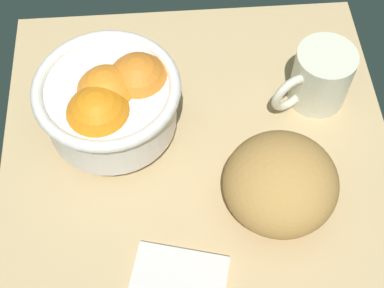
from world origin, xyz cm
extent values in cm
cube|color=tan|center=(0.00, 0.00, -1.50)|extent=(67.17, 53.73, 3.00)
cylinder|color=white|center=(11.52, 11.35, 1.03)|extent=(10.82, 10.82, 2.06)
cylinder|color=white|center=(11.52, 11.35, 5.70)|extent=(17.54, 17.54, 7.28)
torus|color=white|center=(11.52, 11.35, 9.34)|extent=(19.14, 19.14, 1.60)
sphere|color=orange|center=(13.24, 7.29, 7.54)|extent=(8.45, 8.45, 8.45)
sphere|color=orange|center=(8.05, 12.36, 7.60)|extent=(8.75, 8.75, 8.75)
sphere|color=orange|center=(11.52, 11.35, 7.53)|extent=(8.36, 8.36, 8.36)
sphere|color=orange|center=(11.52, 11.35, 7.47)|extent=(8.04, 8.04, 8.04)
sphere|color=orange|center=(11.52, 11.35, 7.52)|extent=(8.31, 8.31, 8.31)
ellipsoid|color=#BA8745|center=(-1.43, -9.53, 5.03)|extent=(19.12, 19.18, 10.07)
cylinder|color=silver|center=(15.01, -17.94, 4.55)|extent=(8.28, 8.28, 9.11)
torus|color=silver|center=(12.50, -13.23, 4.55)|extent=(4.02, 6.13, 6.30)
camera|label=1|loc=(-31.79, 3.61, 65.51)|focal=51.79mm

